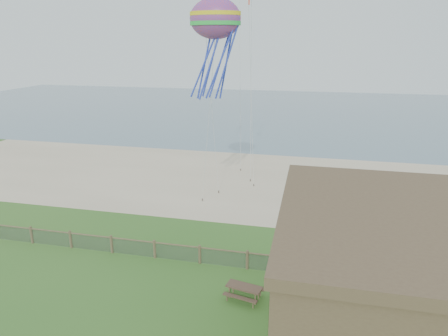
{
  "coord_description": "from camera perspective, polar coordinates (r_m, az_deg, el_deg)",
  "views": [
    {
      "loc": [
        6.31,
        -15.21,
        13.28
      ],
      "look_at": [
        1.1,
        8.0,
        5.74
      ],
      "focal_mm": 32.0,
      "sensor_mm": 36.0,
      "label": 1
    }
  ],
  "objects": [
    {
      "name": "ground",
      "position": [
        21.15,
        -8.26,
        -21.51
      ],
      "size": [
        160.0,
        160.0,
        0.0
      ],
      "primitive_type": "plane",
      "color": "#336322",
      "rests_on": "ground"
    },
    {
      "name": "sand_beach",
      "position": [
        40.0,
        2.85,
        -1.81
      ],
      "size": [
        72.0,
        20.0,
        0.02
      ],
      "primitive_type": "cube",
      "color": "tan",
      "rests_on": "ground"
    },
    {
      "name": "ocean",
      "position": [
        82.53,
        8.18,
        8.16
      ],
      "size": [
        160.0,
        68.0,
        0.02
      ],
      "primitive_type": "cube",
      "color": "slate",
      "rests_on": "ground"
    },
    {
      "name": "chainlink_fence",
      "position": [
        25.52,
        -3.48,
        -12.36
      ],
      "size": [
        36.2,
        0.2,
        1.25
      ],
      "primitive_type": null,
      "color": "#483C28",
      "rests_on": "ground"
    },
    {
      "name": "motel_deck",
      "position": [
        24.96,
        27.17,
        -16.06
      ],
      "size": [
        15.0,
        2.0,
        0.5
      ],
      "primitive_type": "cube",
      "color": "brown",
      "rests_on": "ground"
    },
    {
      "name": "picnic_table",
      "position": [
        22.54,
        2.87,
        -17.26
      ],
      "size": [
        2.16,
        1.8,
        0.81
      ],
      "primitive_type": null,
      "rotation": [
        0.0,
        0.0,
        -0.21
      ],
      "color": "brown",
      "rests_on": "ground"
    },
    {
      "name": "octopus_kite",
      "position": [
        28.99,
        -1.24,
        16.86
      ],
      "size": [
        4.08,
        3.33,
        7.32
      ],
      "primitive_type": null,
      "rotation": [
        0.0,
        0.0,
        -0.26
      ],
      "color": "#EF4225"
    }
  ]
}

